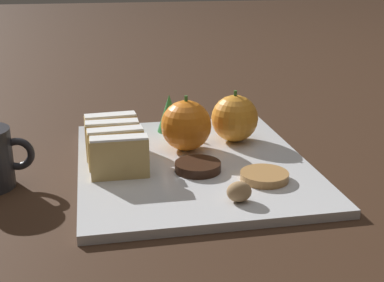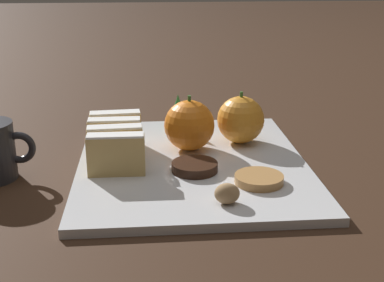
{
  "view_description": "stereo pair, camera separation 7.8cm",
  "coord_description": "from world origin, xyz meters",
  "px_view_note": "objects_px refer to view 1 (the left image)",
  "views": [
    {
      "loc": [
        -0.14,
        -0.73,
        0.3
      ],
      "look_at": [
        0.0,
        0.0,
        0.04
      ],
      "focal_mm": 50.0,
      "sensor_mm": 36.0,
      "label": 1
    },
    {
      "loc": [
        -0.06,
        -0.74,
        0.3
      ],
      "look_at": [
        0.0,
        0.0,
        0.04
      ],
      "focal_mm": 50.0,
      "sensor_mm": 36.0,
      "label": 2
    }
  ],
  "objects_px": {
    "orange_far": "(189,125)",
    "chocolate_cookie": "(200,166)",
    "walnut": "(239,192)",
    "orange_near": "(235,118)"
  },
  "relations": [
    {
      "from": "orange_near",
      "to": "chocolate_cookie",
      "type": "bearing_deg",
      "value": -125.08
    },
    {
      "from": "walnut",
      "to": "chocolate_cookie",
      "type": "relative_size",
      "value": 0.48
    },
    {
      "from": "orange_far",
      "to": "walnut",
      "type": "distance_m",
      "value": 0.2
    },
    {
      "from": "orange_near",
      "to": "chocolate_cookie",
      "type": "xyz_separation_m",
      "value": [
        -0.08,
        -0.12,
        -0.03
      ]
    },
    {
      "from": "orange_near",
      "to": "walnut",
      "type": "height_order",
      "value": "orange_near"
    },
    {
      "from": "orange_near",
      "to": "orange_far",
      "type": "bearing_deg",
      "value": -161.8
    },
    {
      "from": "walnut",
      "to": "chocolate_cookie",
      "type": "distance_m",
      "value": 0.11
    },
    {
      "from": "orange_near",
      "to": "chocolate_cookie",
      "type": "height_order",
      "value": "orange_near"
    },
    {
      "from": "orange_far",
      "to": "chocolate_cookie",
      "type": "height_order",
      "value": "orange_far"
    },
    {
      "from": "orange_far",
      "to": "chocolate_cookie",
      "type": "bearing_deg",
      "value": -91.0
    }
  ]
}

